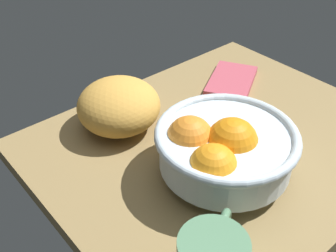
# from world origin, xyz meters

# --- Properties ---
(ground_plane) EXTENTS (0.66, 0.54, 0.03)m
(ground_plane) POSITION_xyz_m (0.00, 0.00, -0.01)
(ground_plane) COLOR olive
(fruit_bowl) EXTENTS (0.23, 0.23, 0.11)m
(fruit_bowl) POSITION_xyz_m (-0.07, -0.07, 0.06)
(fruit_bowl) COLOR silver
(fruit_bowl) RESTS_ON ground
(bread_loaf) EXTENTS (0.22, 0.22, 0.10)m
(bread_loaf) POSITION_xyz_m (-0.12, 0.16, 0.05)
(bread_loaf) COLOR gold
(bread_loaf) RESTS_ON ground
(napkin_folded) EXTENTS (0.17, 0.15, 0.01)m
(napkin_folded) POSITION_xyz_m (0.17, 0.12, 0.01)
(napkin_folded) COLOR #AF4655
(napkin_folded) RESTS_ON ground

